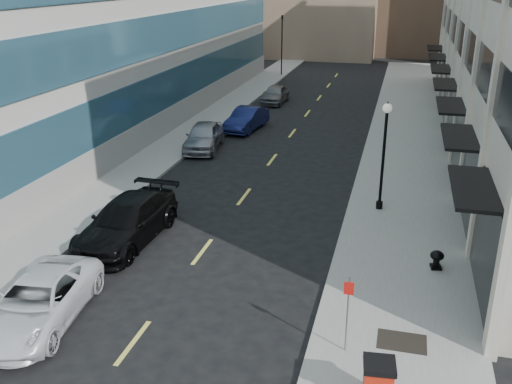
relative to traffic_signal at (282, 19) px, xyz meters
The scene contains 14 objects.
sidewalk_right 31.38m from the traffic_signal, 65.10° to the right, with size 5.00×80.00×0.15m, color gray.
sidewalk_left 28.58m from the traffic_signal, 92.05° to the right, with size 3.00×80.00×0.15m, color gray.
grate_far 46.43m from the traffic_signal, 73.49° to the right, with size 1.40×1.00×0.01m, color black.
road_centerline 32.00m from the traffic_signal, 79.94° to the right, with size 0.15×68.20×0.01m.
traffic_signal is the anchor object (origin of this frame).
car_white_van 46.06m from the traffic_signal, 87.16° to the right, with size 2.41×5.23×1.45m, color white.
car_black_pickup 40.19m from the traffic_signal, 86.70° to the right, with size 2.39×5.87×1.70m, color black.
car_silver_sedan 27.46m from the traffic_signal, 87.88° to the right, with size 1.93×4.81×1.64m, color gray.
car_blue_sedan 22.61m from the traffic_signal, 84.01° to the right, with size 1.61×4.62×1.52m, color #131948.
car_grey_sedan 14.11m from the traffic_signal, 80.05° to the right, with size 1.74×4.33×1.47m, color slate.
trash_bin 48.88m from the traffic_signal, 75.07° to the right, with size 0.84×0.91×1.26m.
lamppost 36.32m from the traffic_signal, 70.82° to the right, with size 0.41×0.41×4.91m.
sign_post 46.64m from the traffic_signal, 75.61° to the right, with size 0.27×0.06×2.34m.
urn_planter 42.19m from the traffic_signal, 70.20° to the right, with size 0.49×0.49×0.69m.
Camera 1 is at (6.98, -10.59, 10.10)m, focal length 40.00 mm.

